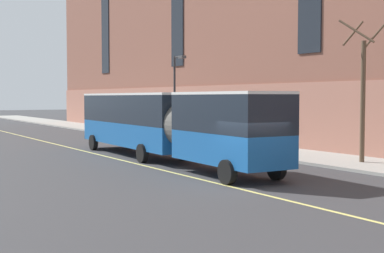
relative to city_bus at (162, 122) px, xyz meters
The scene contains 9 objects.
ground_plane 8.99m from the city_bus, 95.79° to the right, with size 260.00×260.00×0.00m, color #38383A.
sidewalk 9.95m from the city_bus, 35.75° to the right, with size 4.85×160.00×0.15m, color #9E9B93.
city_bus is the anchor object (origin of this frame).
parked_car_champagne_2 14.08m from the city_bus, 72.00° to the left, with size 2.07×4.32×1.56m.
parked_car_silver_3 8.54m from the city_bus, 59.12° to the left, with size 2.00×4.38×1.56m.
street_tree_mid_block 10.52m from the city_bus, 40.28° to the right, with size 2.14×1.94×7.29m.
street_lamp 11.05m from the city_bus, 56.05° to the left, with size 0.36×1.48×6.37m.
fire_hydrant 10.62m from the city_bus, 55.27° to the left, with size 0.42×0.24×0.72m.
lane_centerline 6.31m from the city_bus, 106.67° to the right, with size 0.16×140.00×0.01m, color #E0D66B.
Camera 1 is at (-12.87, -16.60, 3.46)m, focal length 50.00 mm.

